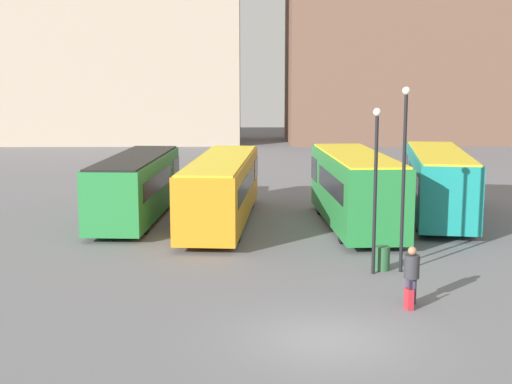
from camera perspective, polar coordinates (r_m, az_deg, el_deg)
name	(u,v)px	position (r m, az deg, el deg)	size (l,w,h in m)	color
ground_plane	(325,340)	(18.93, 5.56, -11.69)	(160.00, 160.00, 0.00)	slate
bus_0	(137,185)	(34.53, -9.53, 0.57)	(3.15, 10.78, 3.04)	#237A38
bus_1	(222,187)	(33.19, -2.74, 0.38)	(3.57, 12.59, 3.05)	orange
bus_2	(355,187)	(32.47, 7.93, 0.36)	(3.03, 10.26, 3.35)	#237A38
bus_3	(438,182)	(35.45, 14.37, 0.81)	(4.33, 11.18, 3.23)	#19847F
traveler	(412,270)	(21.83, 12.35, -6.12)	(0.53, 0.53, 1.77)	#382D4C
suitcase	(409,299)	(21.54, 12.14, -8.34)	(0.24, 0.36, 0.91)	#B7232D
lamp_post_0	(376,178)	(24.50, 9.54, 1.14)	(0.28, 0.28, 5.72)	black
lamp_post_1	(404,166)	(24.88, 11.75, 2.04)	(0.28, 0.28, 6.42)	black
trash_bin	(382,258)	(25.58, 10.08, -5.24)	(0.52, 0.52, 0.85)	#285633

